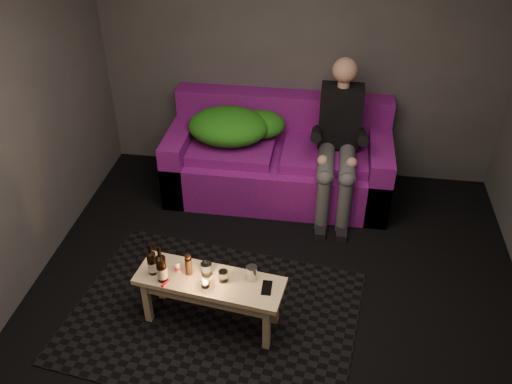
% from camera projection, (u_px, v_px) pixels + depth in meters
% --- Properties ---
extents(floor, '(4.50, 4.50, 0.00)m').
position_uv_depth(floor, '(270.00, 324.00, 4.14)').
color(floor, black).
rests_on(floor, ground).
extents(room, '(4.50, 4.50, 4.50)m').
position_uv_depth(room, '(282.00, 101.00, 3.58)').
color(room, silver).
rests_on(room, ground).
extents(rug, '(2.36, 1.85, 0.01)m').
position_uv_depth(rug, '(214.00, 316.00, 4.20)').
color(rug, black).
rests_on(rug, floor).
extents(sofa, '(2.16, 0.97, 0.93)m').
position_uv_depth(sofa, '(279.00, 161.00, 5.44)').
color(sofa, '#610E69').
rests_on(sofa, floor).
extents(green_blanket, '(0.95, 0.65, 0.32)m').
position_uv_depth(green_blanket, '(234.00, 126.00, 5.28)').
color(green_blanket, '#277715').
rests_on(green_blanket, sofa).
extents(person, '(0.39, 0.90, 1.45)m').
position_uv_depth(person, '(339.00, 137.00, 5.00)').
color(person, black).
rests_on(person, sofa).
extents(coffee_table, '(1.12, 0.49, 0.44)m').
position_uv_depth(coffee_table, '(210.00, 287.00, 3.96)').
color(coffee_table, '#D1B67A').
rests_on(coffee_table, rug).
extents(beer_bottle_a, '(0.07, 0.07, 0.27)m').
position_uv_depth(beer_bottle_a, '(152.00, 262.00, 3.91)').
color(beer_bottle_a, black).
rests_on(beer_bottle_a, coffee_table).
extents(beer_bottle_b, '(0.08, 0.08, 0.31)m').
position_uv_depth(beer_bottle_b, '(161.00, 268.00, 3.84)').
color(beer_bottle_b, black).
rests_on(beer_bottle_b, coffee_table).
extents(salt_shaker, '(0.05, 0.05, 0.09)m').
position_uv_depth(salt_shaker, '(177.00, 267.00, 3.95)').
color(salt_shaker, silver).
rests_on(salt_shaker, coffee_table).
extents(pepper_mill, '(0.06, 0.06, 0.14)m').
position_uv_depth(pepper_mill, '(189.00, 266.00, 3.92)').
color(pepper_mill, black).
rests_on(pepper_mill, coffee_table).
extents(tumbler_back, '(0.10, 0.10, 0.10)m').
position_uv_depth(tumbler_back, '(206.00, 269.00, 3.93)').
color(tumbler_back, white).
rests_on(tumbler_back, coffee_table).
extents(tealight, '(0.06, 0.06, 0.05)m').
position_uv_depth(tealight, '(205.00, 284.00, 3.84)').
color(tealight, white).
rests_on(tealight, coffee_table).
extents(tumbler_front, '(0.08, 0.08, 0.09)m').
position_uv_depth(tumbler_front, '(223.00, 276.00, 3.87)').
color(tumbler_front, white).
rests_on(tumbler_front, coffee_table).
extents(steel_cup, '(0.10, 0.10, 0.11)m').
position_uv_depth(steel_cup, '(252.00, 273.00, 3.89)').
color(steel_cup, silver).
rests_on(steel_cup, coffee_table).
extents(smartphone, '(0.07, 0.14, 0.01)m').
position_uv_depth(smartphone, '(267.00, 288.00, 3.83)').
color(smartphone, black).
rests_on(smartphone, coffee_table).
extents(red_lighter, '(0.04, 0.08, 0.01)m').
position_uv_depth(red_lighter, '(165.00, 283.00, 3.87)').
color(red_lighter, red).
rests_on(red_lighter, coffee_table).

